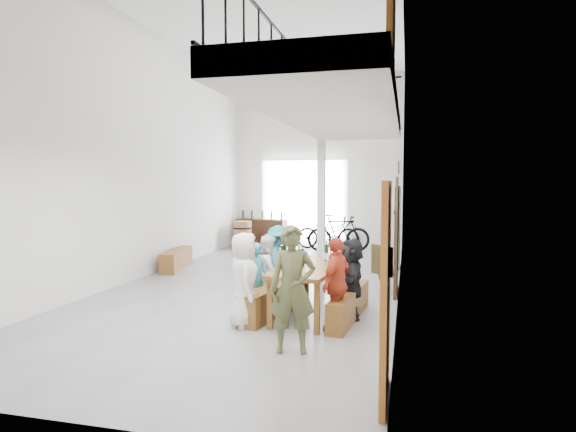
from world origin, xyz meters
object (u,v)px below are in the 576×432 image
(tasting_table, at_px, (311,271))
(serving_counter, at_px, (262,232))
(oak_barrel, at_px, (243,235))
(bicycle_near, at_px, (328,233))
(host_standing, at_px, (292,289))
(bench_inner, at_px, (276,298))
(side_bench, at_px, (177,259))

(tasting_table, height_order, serving_counter, serving_counter)
(oak_barrel, height_order, bicycle_near, bicycle_near)
(bicycle_near, bearing_deg, tasting_table, -175.57)
(oak_barrel, distance_m, host_standing, 9.48)
(tasting_table, relative_size, bicycle_near, 1.05)
(oak_barrel, bearing_deg, tasting_table, -63.05)
(bench_inner, xyz_separation_m, bicycle_near, (-0.38, 7.50, 0.28))
(oak_barrel, distance_m, bicycle_near, 2.69)
(bench_inner, bearing_deg, oak_barrel, 123.61)
(bicycle_near, bearing_deg, side_bench, 142.48)
(bicycle_near, bearing_deg, bench_inner, -179.85)
(side_bench, bearing_deg, oak_barrel, 84.86)
(oak_barrel, relative_size, serving_counter, 0.52)
(tasting_table, relative_size, host_standing, 1.32)
(bench_inner, relative_size, bicycle_near, 1.03)
(side_bench, bearing_deg, bench_inner, -43.41)
(host_standing, bearing_deg, oak_barrel, 99.51)
(side_bench, distance_m, bicycle_near, 5.26)
(oak_barrel, distance_m, serving_counter, 0.87)
(side_bench, bearing_deg, bicycle_near, 55.24)
(oak_barrel, height_order, serving_counter, serving_counter)
(serving_counter, height_order, bicycle_near, bicycle_near)
(serving_counter, relative_size, host_standing, 1.06)
(oak_barrel, relative_size, bicycle_near, 0.44)
(tasting_table, height_order, host_standing, host_standing)
(serving_counter, height_order, host_standing, host_standing)
(serving_counter, bearing_deg, side_bench, -91.30)
(serving_counter, relative_size, bicycle_near, 0.84)
(tasting_table, bearing_deg, side_bench, 145.83)
(side_bench, height_order, host_standing, host_standing)
(tasting_table, height_order, bicycle_near, bicycle_near)
(tasting_table, distance_m, oak_barrel, 7.95)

